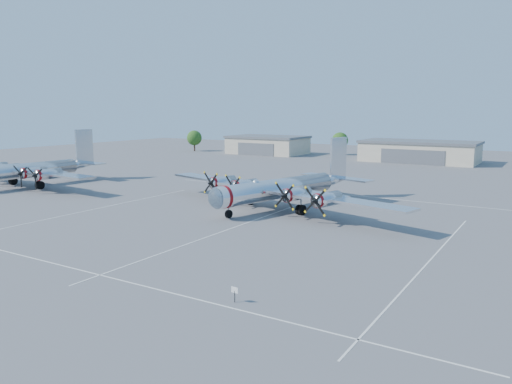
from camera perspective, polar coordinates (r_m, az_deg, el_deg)
The scene contains 9 objects.
ground at distance 59.22m, azimuth -1.15°, elevation -3.59°, with size 260.00×260.00×0.00m, color #555557.
parking_lines at distance 57.79m, azimuth -2.09°, elevation -3.91°, with size 60.00×50.08×0.01m.
hangar_west at distance 151.48m, azimuth 1.34°, elevation 5.42°, with size 22.60×14.60×5.40m.
hangar_center at distance 134.56m, azimuth 18.17°, elevation 4.44°, with size 28.60×14.60×5.40m.
tree_far_west at distance 162.29m, azimuth -7.06°, elevation 6.15°, with size 4.80×4.80×6.64m.
tree_west at distance 149.76m, azimuth 9.57°, elevation 5.82°, with size 4.80×4.80×6.64m.
main_bomber_b29 at distance 68.59m, azimuth 3.09°, elevation -1.79°, with size 41.43×28.34×9.16m, color silver, non-canonical shape.
bomber_west at distance 96.44m, azimuth -23.97°, elevation 0.67°, with size 36.19×25.62×9.56m, color silver, non-canonical shape.
info_placard at distance 35.51m, azimuth -2.45°, elevation -11.31°, with size 0.58×0.08×1.11m.
Camera 1 is at (31.28, -48.48, 13.36)m, focal length 35.00 mm.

